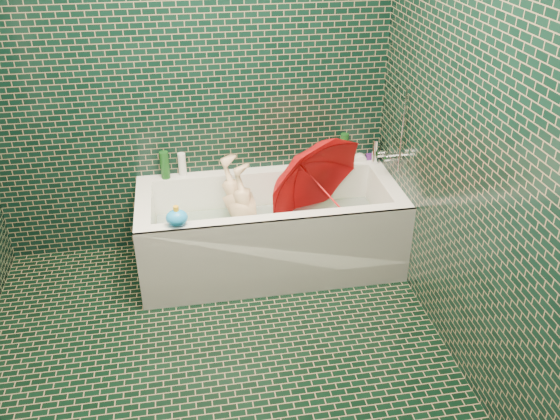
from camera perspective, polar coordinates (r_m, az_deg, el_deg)
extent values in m
plane|color=black|center=(3.29, -6.02, -15.95)|extent=(2.80, 2.80, 0.00)
plane|color=black|center=(3.85, -8.83, 13.03)|extent=(2.80, 0.00, 2.80)
plane|color=black|center=(2.89, 19.26, 5.81)|extent=(0.00, 2.80, 2.80)
cube|color=white|center=(4.06, -0.96, -4.14)|extent=(1.70, 0.75, 0.15)
cube|color=white|center=(4.19, -1.71, 1.44)|extent=(1.70, 0.10, 0.40)
cube|color=white|center=(3.64, -0.17, -3.40)|extent=(1.70, 0.10, 0.40)
cube|color=white|center=(4.10, 10.12, 0.21)|extent=(0.10, 0.55, 0.40)
cube|color=white|center=(3.89, -12.72, -1.85)|extent=(0.10, 0.55, 0.40)
cube|color=white|center=(3.65, -0.06, -4.72)|extent=(1.70, 0.02, 0.55)
cube|color=green|center=(4.01, -0.97, -3.19)|extent=(1.35, 0.47, 0.01)
cube|color=silver|center=(3.94, -0.99, -1.43)|extent=(1.48, 0.53, 0.00)
cylinder|color=silver|center=(3.93, 11.03, 5.05)|extent=(0.14, 0.05, 0.05)
cylinder|color=silver|center=(3.96, 9.65, 5.35)|extent=(0.05, 0.04, 0.04)
cylinder|color=silver|center=(3.76, 11.72, 7.44)|extent=(0.01, 0.01, 0.55)
imported|color=#DAB388|center=(3.95, -3.14, -1.19)|extent=(1.01, 0.62, 0.38)
imported|color=red|center=(3.85, 4.39, 1.76)|extent=(0.98, 1.10, 1.00)
imported|color=white|center=(4.24, 7.70, 4.57)|extent=(0.12, 0.12, 0.27)
imported|color=#4F1D6F|center=(4.29, 8.89, 4.77)|extent=(0.08, 0.09, 0.18)
imported|color=#124215|center=(4.23, 6.76, 4.56)|extent=(0.14, 0.14, 0.17)
cylinder|color=#124215|center=(4.15, 6.17, 5.83)|extent=(0.07, 0.07, 0.23)
cylinder|color=silver|center=(4.21, 9.18, 5.57)|extent=(0.07, 0.07, 0.18)
cylinder|color=#124215|center=(4.02, -11.03, 4.27)|extent=(0.06, 0.06, 0.19)
cylinder|color=white|center=(4.05, -9.40, 4.36)|extent=(0.06, 0.06, 0.16)
ellipsoid|color=yellow|center=(4.18, 4.97, 4.88)|extent=(0.10, 0.09, 0.07)
sphere|color=yellow|center=(4.17, 5.49, 5.39)|extent=(0.04, 0.04, 0.04)
cone|color=orange|center=(4.17, 5.81, 5.35)|extent=(0.02, 0.02, 0.02)
ellipsoid|color=#1B94F6|center=(3.47, -9.90, -0.74)|extent=(0.14, 0.12, 0.10)
cylinder|color=yellow|center=(3.44, -9.98, 0.09)|extent=(0.03, 0.03, 0.04)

